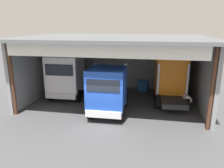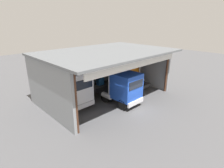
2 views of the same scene
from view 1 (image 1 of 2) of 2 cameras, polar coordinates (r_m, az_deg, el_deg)
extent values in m
plane|color=#4C4C4F|center=(14.07, -2.17, -9.98)|extent=(80.00, 80.00, 0.00)
cube|color=gray|center=(21.21, 2.65, 5.74)|extent=(13.06, 0.24, 4.99)
cube|color=gray|center=(19.34, -18.73, 4.02)|extent=(0.24, 8.31, 4.99)
cube|color=gray|center=(17.34, 22.56, 2.43)|extent=(0.24, 8.31, 4.99)
cube|color=slate|center=(16.26, 0.43, 12.07)|extent=(13.66, 9.47, 0.20)
cylinder|color=#4C2D1E|center=(15.90, -24.82, 1.11)|extent=(0.24, 0.24, 4.99)
cylinder|color=#4C2D1E|center=(13.50, 24.88, -1.23)|extent=(0.24, 0.24, 4.99)
cube|color=white|center=(12.35, -2.86, 8.95)|extent=(11.75, 0.12, 0.90)
cube|color=white|center=(17.89, -12.29, 2.74)|extent=(2.60, 2.26, 2.88)
cube|color=black|center=(16.77, -13.79, 3.58)|extent=(2.18, 0.09, 0.87)
cube|color=silver|center=(17.26, -13.40, -3.11)|extent=(2.44, 0.20, 0.44)
cube|color=#232326|center=(20.09, -9.95, -0.23)|extent=(1.99, 3.71, 0.36)
cylinder|color=silver|center=(18.74, -7.54, 2.58)|extent=(0.18, 0.18, 2.79)
cylinder|color=silver|center=(19.53, -14.05, 2.77)|extent=(0.18, 0.18, 2.79)
cylinder|color=silver|center=(20.20, -13.34, 0.03)|extent=(0.58, 1.21, 0.56)
cylinder|color=black|center=(17.55, -9.06, -3.08)|extent=(0.32, 1.08, 1.07)
cylinder|color=black|center=(18.38, -15.79, -2.63)|extent=(0.32, 1.08, 1.07)
cylinder|color=black|center=(19.79, -6.82, -0.87)|extent=(0.32, 1.08, 1.07)
cylinder|color=black|center=(20.53, -12.92, -0.57)|extent=(0.32, 1.08, 1.07)
cube|color=#1E47B7|center=(14.15, -1.36, -0.92)|extent=(2.41, 2.41, 2.55)
cube|color=black|center=(12.89, -2.39, -0.49)|extent=(2.02, 0.09, 0.77)
cube|color=silver|center=(13.47, -2.33, -8.01)|extent=(2.26, 0.19, 0.44)
cube|color=#232326|center=(16.42, -0.02, -3.54)|extent=(1.83, 3.63, 0.36)
cylinder|color=silver|center=(15.30, 3.54, -0.03)|extent=(0.18, 0.18, 2.89)
cylinder|color=silver|center=(15.66, -4.28, 0.32)|extent=(0.18, 0.18, 2.89)
cylinder|color=silver|center=(16.31, -3.91, -3.26)|extent=(0.58, 1.21, 0.56)
cylinder|color=black|center=(14.07, 2.51, -7.64)|extent=(0.31, 1.06, 1.06)
cylinder|color=black|center=(14.45, -5.77, -7.07)|extent=(0.31, 1.06, 1.06)
cylinder|color=black|center=(16.35, 3.59, -4.32)|extent=(0.31, 1.06, 1.06)
cylinder|color=black|center=(16.67, -3.55, -3.92)|extent=(0.31, 1.06, 1.06)
cube|color=orange|center=(17.66, 15.11, 2.45)|extent=(2.47, 2.51, 2.95)
cube|color=black|center=(18.72, 14.72, 4.80)|extent=(1.98, 0.18, 0.89)
cube|color=silver|center=(19.23, 14.29, -1.32)|extent=(2.22, 0.30, 0.44)
cube|color=#232326|center=(16.48, 15.53, -4.08)|extent=(1.94, 3.15, 0.36)
cylinder|color=silver|center=(16.31, 12.03, 0.47)|extent=(0.18, 0.18, 2.82)
cylinder|color=silver|center=(16.65, 19.23, 0.24)|extent=(0.18, 0.18, 2.82)
cylinder|color=silver|center=(16.91, 18.93, -3.43)|extent=(0.63, 1.23, 0.56)
cylinder|color=black|center=(18.43, 11.42, -2.35)|extent=(0.37, 1.06, 1.04)
cylinder|color=black|center=(18.72, 17.62, -2.50)|extent=(0.37, 1.06, 1.04)
cylinder|color=black|center=(16.40, 11.98, -4.60)|extent=(0.37, 1.06, 1.04)
cylinder|color=black|center=(16.72, 18.93, -4.73)|extent=(0.37, 1.06, 1.04)
cylinder|color=#194CB2|center=(20.71, 8.70, -0.44)|extent=(0.58, 0.58, 0.92)
cube|color=#1E59A5|center=(20.56, 8.02, -0.41)|extent=(0.90, 0.60, 1.00)
camera|label=2|loc=(15.75, -74.39, 12.52)|focal=29.11mm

